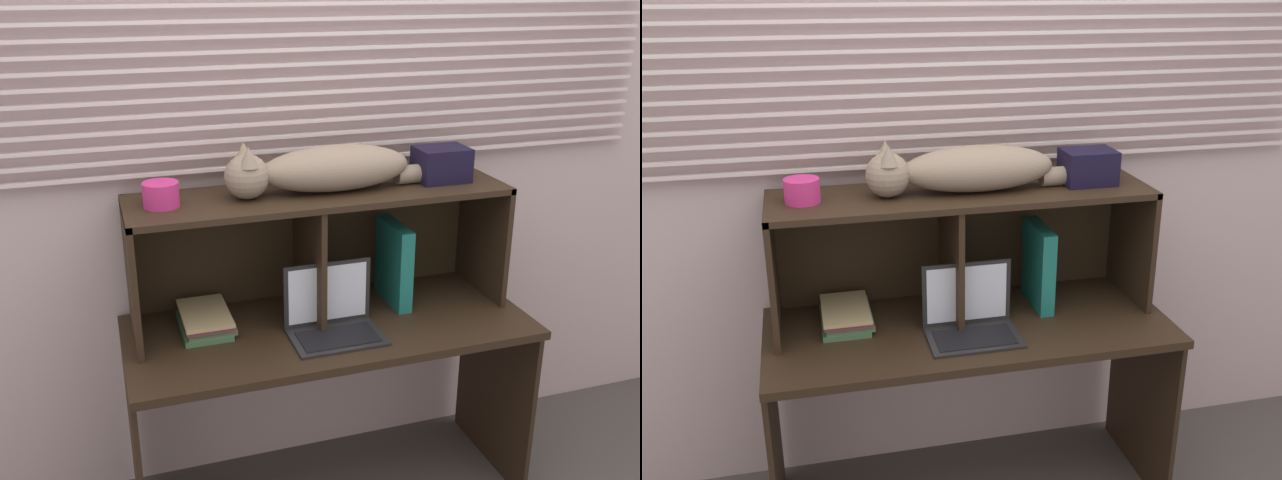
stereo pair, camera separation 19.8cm
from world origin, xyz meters
TOP-DOWN VIEW (x-y plane):
  - back_panel_with_blinds at (0.00, 0.55)m, footprint 4.40×0.08m
  - desk at (0.00, 0.21)m, footprint 1.41×0.59m
  - hutch_shelf_unit at (-0.00, 0.35)m, footprint 1.32×0.36m
  - cat at (0.02, 0.32)m, footprint 0.85×0.19m
  - laptop at (-0.01, 0.14)m, footprint 0.31×0.21m
  - binder_upright at (0.29, 0.32)m, footprint 0.05×0.24m
  - book_stack at (-0.42, 0.32)m, footprint 0.18×0.27m
  - small_basket at (-0.53, 0.32)m, footprint 0.12×0.12m
  - storage_box at (0.46, 0.32)m, footprint 0.18×0.14m

SIDE VIEW (x-z plane):
  - desk at x=0.00m, z-range 0.22..0.95m
  - book_stack at x=-0.42m, z-range 0.73..0.80m
  - laptop at x=-0.01m, z-range 0.67..0.90m
  - binder_upright at x=0.29m, z-range 0.73..1.04m
  - hutch_shelf_unit at x=0.00m, z-range 0.82..1.27m
  - small_basket at x=-0.53m, z-range 1.18..1.26m
  - storage_box at x=0.46m, z-range 1.18..1.31m
  - back_panel_with_blinds at x=0.00m, z-range 0.01..2.51m
  - cat at x=0.02m, z-range 1.17..1.35m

